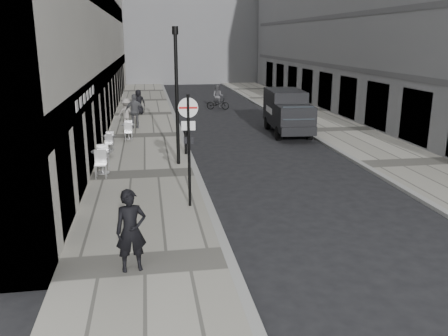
# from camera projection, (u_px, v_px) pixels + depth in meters

# --- Properties ---
(ground) EXTENTS (120.00, 120.00, 0.00)m
(ground) POSITION_uv_depth(u_px,v_px,m) (254.00, 326.00, 8.80)
(ground) COLOR black
(ground) RESTS_ON ground
(sidewalk) EXTENTS (4.00, 60.00, 0.12)m
(sidewalk) POSITION_uv_depth(u_px,v_px,m) (145.00, 136.00, 25.61)
(sidewalk) COLOR #9E9A8F
(sidewalk) RESTS_ON ground
(far_sidewalk) EXTENTS (4.00, 60.00, 0.12)m
(far_sidewalk) POSITION_uv_depth(u_px,v_px,m) (338.00, 130.00, 27.31)
(far_sidewalk) COLOR #9E9A8F
(far_sidewalk) RESTS_ON ground
(walking_man) EXTENTS (0.75, 0.56, 1.88)m
(walking_man) POSITION_uv_depth(u_px,v_px,m) (131.00, 231.00, 10.47)
(walking_man) COLOR black
(walking_man) RESTS_ON sidewalk
(sign_post) EXTENTS (0.60, 0.12, 3.47)m
(sign_post) POSITION_uv_depth(u_px,v_px,m) (189.00, 136.00, 14.22)
(sign_post) COLOR black
(sign_post) RESTS_ON sidewalk
(lamppost) EXTENTS (0.25, 0.25, 5.50)m
(lamppost) POSITION_uv_depth(u_px,v_px,m) (177.00, 90.00, 18.96)
(lamppost) COLOR black
(lamppost) RESTS_ON sidewalk
(bollard_near) EXTENTS (0.13, 0.13, 0.96)m
(bollard_near) POSITION_uv_depth(u_px,v_px,m) (178.00, 151.00, 19.91)
(bollard_near) COLOR black
(bollard_near) RESTS_ON sidewalk
(bollard_far) EXTENTS (0.13, 0.13, 0.99)m
(bollard_far) POSITION_uv_depth(u_px,v_px,m) (186.00, 143.00, 21.30)
(bollard_far) COLOR black
(bollard_far) RESTS_ON sidewalk
(panel_van) EXTENTS (2.19, 5.16, 2.37)m
(panel_van) POSITION_uv_depth(u_px,v_px,m) (287.00, 110.00, 26.23)
(panel_van) COLOR black
(panel_van) RESTS_ON ground
(cyclist) EXTENTS (1.80, 1.11, 1.83)m
(cyclist) POSITION_uv_depth(u_px,v_px,m) (218.00, 100.00, 35.40)
(cyclist) COLOR black
(cyclist) RESTS_ON ground
(pedestrian_a) EXTENTS (1.21, 0.62, 1.98)m
(pedestrian_a) POSITION_uv_depth(u_px,v_px,m) (135.00, 111.00, 27.28)
(pedestrian_a) COLOR #505054
(pedestrian_a) RESTS_ON sidewalk
(pedestrian_b) EXTENTS (1.27, 1.00, 1.72)m
(pedestrian_b) POSITION_uv_depth(u_px,v_px,m) (127.00, 113.00, 27.44)
(pedestrian_b) COLOR gray
(pedestrian_b) RESTS_ON sidewalk
(pedestrian_c) EXTENTS (0.83, 0.55, 1.69)m
(pedestrian_c) POSITION_uv_depth(u_px,v_px,m) (139.00, 102.00, 32.38)
(pedestrian_c) COLOR black
(pedestrian_c) RESTS_ON sidewalk
(cafe_table_near) EXTENTS (0.80, 1.81, 1.03)m
(cafe_table_near) POSITION_uv_depth(u_px,v_px,m) (102.00, 160.00, 18.25)
(cafe_table_near) COLOR silver
(cafe_table_near) RESTS_ON sidewalk
(cafe_table_mid) EXTENTS (0.70, 1.59, 0.90)m
(cafe_table_mid) POSITION_uv_depth(u_px,v_px,m) (129.00, 130.00, 24.47)
(cafe_table_mid) COLOR silver
(cafe_table_mid) RESTS_ON sidewalk
(cafe_table_far) EXTENTS (0.63, 1.43, 0.81)m
(cafe_table_far) POSITION_uv_depth(u_px,v_px,m) (109.00, 141.00, 22.08)
(cafe_table_far) COLOR #A3A3A5
(cafe_table_far) RESTS_ON sidewalk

